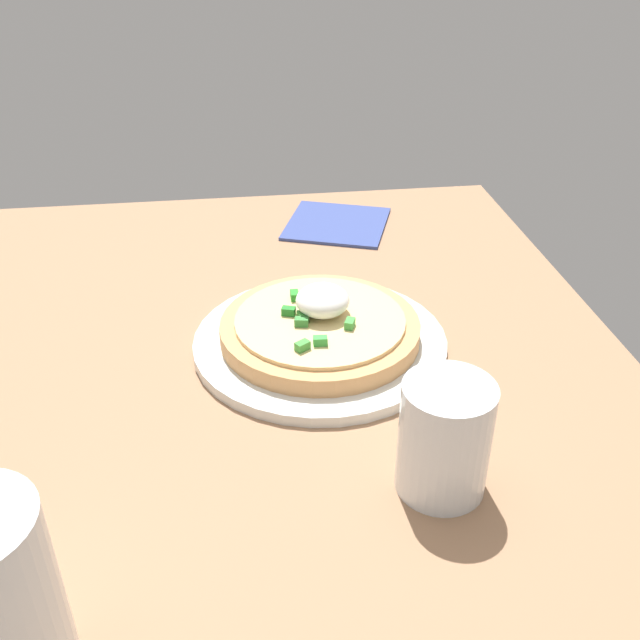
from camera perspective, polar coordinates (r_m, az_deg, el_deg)
dining_table at (r=66.27cm, az=-7.22°, el=-6.68°), size 92.05×77.64×3.11cm
plate at (r=70.34cm, az=0.00°, el=-1.76°), size 24.62×24.62×1.09cm
pizza at (r=69.40cm, az=0.01°, el=-0.46°), size 19.31×19.31×5.08cm
cup_far at (r=53.98cm, az=9.78°, el=-9.62°), size 6.78×6.78×9.17cm
napkin at (r=96.09cm, az=1.35°, el=7.63°), size 16.15×16.15×0.40cm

